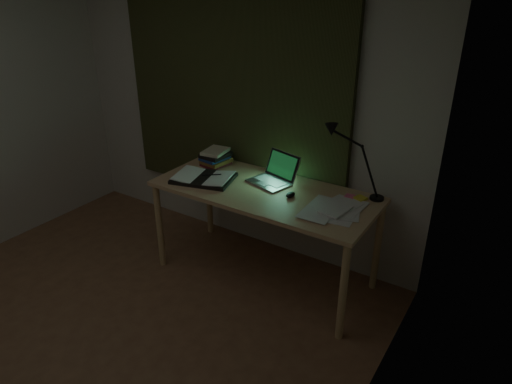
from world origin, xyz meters
TOP-DOWN VIEW (x-y plane):
  - floor at (0.00, 0.00)m, footprint 3.50×4.00m
  - wall_back at (0.00, 2.00)m, footprint 3.50×0.00m
  - wall_right at (1.75, 0.00)m, footprint 0.00×4.00m
  - curtain at (0.00, 1.96)m, footprint 2.20×0.06m
  - desk at (0.60, 1.54)m, footprint 1.74×0.76m
  - laptop at (0.57, 1.66)m, footprint 0.41×0.44m
  - open_textbook at (0.09, 1.43)m, footprint 0.54×0.44m
  - book_stack at (-0.02, 1.74)m, footprint 0.20×0.23m
  - loose_papers at (1.15, 1.52)m, footprint 0.40×0.42m
  - mouse at (0.83, 1.54)m, footprint 0.06×0.09m
  - sticky_yellow at (1.28, 1.78)m, footprint 0.10×0.10m
  - sticky_pink at (1.20, 1.77)m, footprint 0.07×0.07m
  - desk_lamp at (1.38, 1.84)m, footprint 0.38×0.30m

SIDE VIEW (x-z plane):
  - floor at x=0.00m, z-range 0.00..0.00m
  - desk at x=0.60m, z-range 0.00..0.79m
  - sticky_pink at x=1.20m, z-range 0.79..0.81m
  - sticky_yellow at x=1.28m, z-range 0.79..0.81m
  - loose_papers at x=1.15m, z-range 0.79..0.81m
  - mouse at x=0.83m, z-range 0.79..0.83m
  - open_textbook at x=0.09m, z-range 0.79..0.83m
  - book_stack at x=-0.02m, z-range 0.79..0.94m
  - laptop at x=0.57m, z-range 0.79..1.02m
  - desk_lamp at x=1.38m, z-range 0.79..1.35m
  - wall_back at x=0.00m, z-range 0.00..2.50m
  - wall_right at x=1.75m, z-range 0.00..2.50m
  - curtain at x=0.00m, z-range 0.45..2.45m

